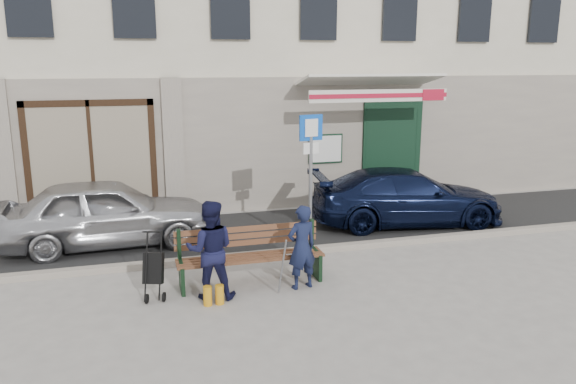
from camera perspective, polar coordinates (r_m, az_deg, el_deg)
name	(u,v)px	position (r m, az deg, el deg)	size (l,w,h in m)	color
ground	(290,287)	(9.19, 0.17, -9.67)	(80.00, 80.00, 0.00)	#9E9991
asphalt_lane	(250,232)	(12.02, -3.86, -4.11)	(60.00, 3.20, 0.01)	#282828
curb	(268,254)	(10.52, -2.06, -6.32)	(60.00, 0.18, 0.12)	#9E9384
building	(209,10)	(16.83, -8.05, 17.82)	(20.00, 8.27, 10.00)	beige
car_silver	(106,212)	(11.56, -17.97, -1.97)	(1.61, 3.99, 1.36)	#BABBBF
car_navy	(406,197)	(12.78, 11.94, -0.47)	(1.74, 4.27, 1.24)	black
parking_sign	(311,161)	(10.59, 2.32, 3.20)	(0.48, 0.13, 2.60)	gray
bench	(248,257)	(9.21, -4.11, -6.61)	(2.40, 1.17, 0.98)	brown
man	(302,247)	(8.95, 1.41, -5.62)	(0.50, 0.33, 1.37)	#141A38
woman	(210,250)	(8.64, -7.89, -5.85)	(0.75, 0.58, 1.54)	black
stroller	(153,270)	(8.90, -13.51, -7.67)	(0.37, 0.47, 1.03)	black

